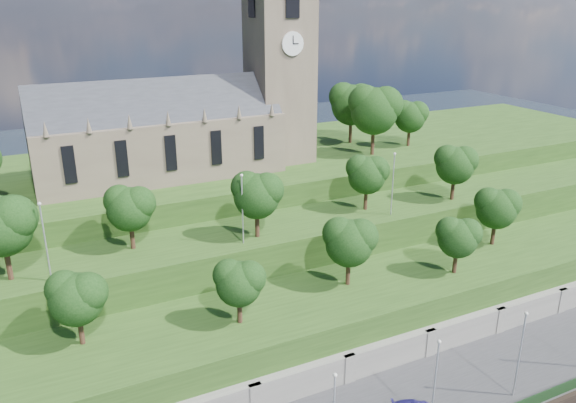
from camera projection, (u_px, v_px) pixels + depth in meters
retaining_wall at (300, 387)px, 54.02m from camera, size 160.00×2.10×5.00m
embankment_lower at (274, 341)px, 58.60m from camera, size 160.00×12.00×8.00m
embankment_upper at (236, 279)px, 67.20m from camera, size 160.00×10.00×12.00m
hilltop at (185, 211)px, 84.41m from camera, size 160.00×32.00×15.00m
church at (192, 117)px, 76.22m from camera, size 38.60×12.35×27.60m
trees_lower at (298, 258)px, 56.97m from camera, size 69.24×8.85×7.83m
trees_upper at (240, 192)px, 62.80m from camera, size 60.31×8.01×8.77m
trees_hilltop at (171, 126)px, 73.96m from camera, size 77.18×16.29×10.78m
lamp_posts_upper at (242, 204)px, 61.03m from camera, size 40.36×0.36×8.09m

